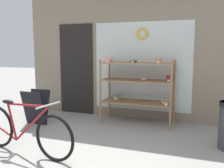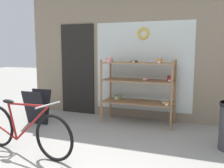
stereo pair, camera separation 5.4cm
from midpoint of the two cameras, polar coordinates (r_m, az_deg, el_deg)
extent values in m
cube|color=gray|center=(5.51, 4.69, 11.23)|extent=(5.13, 0.08, 3.68)
cube|color=silver|center=(5.42, 6.52, 3.97)|extent=(2.11, 0.02, 1.90)
cube|color=black|center=(5.98, -8.41, 3.33)|extent=(0.84, 0.03, 2.10)
torus|color=gold|center=(5.40, 6.60, 11.38)|extent=(0.26, 0.06, 0.26)
cylinder|color=#8E6642|center=(5.08, -2.97, -1.83)|extent=(0.04, 0.04, 1.32)
cylinder|color=#8E6642|center=(4.73, 13.00, -2.75)|extent=(0.04, 0.04, 1.32)
cylinder|color=#8E6642|center=(5.57, -0.86, -0.97)|extent=(0.04, 0.04, 1.32)
cylinder|color=#8E6642|center=(5.25, 13.69, -1.73)|extent=(0.04, 0.04, 1.32)
cube|color=#8E6642|center=(5.15, 5.47, -4.10)|extent=(1.45, 0.58, 0.02)
cube|color=#8E6642|center=(5.08, 5.53, 0.83)|extent=(1.45, 0.58, 0.02)
cube|color=#8E6642|center=(5.05, 5.58, 4.82)|extent=(1.45, 0.58, 0.02)
torus|color=#4C2D1E|center=(5.10, 4.64, 5.21)|extent=(0.15, 0.15, 0.04)
cube|color=white|center=(5.02, 4.39, 5.13)|extent=(0.05, 0.00, 0.04)
cylinder|color=pink|center=(5.11, -1.15, 5.57)|extent=(0.13, 0.13, 0.10)
cube|color=white|center=(5.05, -1.44, 5.17)|extent=(0.05, 0.00, 0.04)
cylinder|color=maroon|center=(4.98, 12.58, 1.29)|extent=(0.10, 0.10, 0.11)
cube|color=white|center=(4.93, 12.48, 0.79)|extent=(0.05, 0.00, 0.04)
torus|color=#B27A42|center=(5.11, 11.38, -4.02)|extent=(0.13, 0.13, 0.03)
cube|color=white|center=(5.04, 11.26, -4.17)|extent=(0.05, 0.00, 0.04)
ellipsoid|color=tan|center=(4.90, 12.00, -4.37)|extent=(0.09, 0.08, 0.06)
cube|color=white|center=(4.85, 11.91, -4.66)|extent=(0.05, 0.00, 0.04)
ellipsoid|color=#AD7F4C|center=(5.28, -0.72, 5.46)|extent=(0.10, 0.08, 0.07)
cube|color=white|center=(5.23, -0.94, 5.26)|extent=(0.05, 0.00, 0.04)
cylinder|color=#7A995B|center=(5.42, 0.82, -2.96)|extent=(0.16, 0.16, 0.08)
cube|color=white|center=(5.34, 0.51, -3.35)|extent=(0.05, 0.00, 0.04)
cylinder|color=#C67F42|center=(4.89, 10.31, 5.30)|extent=(0.11, 0.11, 0.09)
cube|color=white|center=(4.83, 10.18, 4.93)|extent=(0.05, 0.00, 0.04)
torus|color=pink|center=(5.11, 7.12, 1.19)|extent=(0.14, 0.14, 0.04)
cube|color=white|center=(5.03, 6.92, 1.06)|extent=(0.05, 0.00, 0.04)
torus|color=black|center=(3.53, -13.46, -11.96)|extent=(0.65, 0.13, 0.65)
cylinder|color=maroon|center=(3.76, -18.29, -8.68)|extent=(0.67, 0.12, 0.60)
cylinder|color=maroon|center=(3.75, -19.22, -4.57)|extent=(0.79, 0.14, 0.07)
cylinder|color=maroon|center=(4.05, -22.21, -7.98)|extent=(0.17, 0.06, 0.54)
cylinder|color=maroon|center=(4.20, -23.21, -10.23)|extent=(0.41, 0.09, 0.18)
ellipsoid|color=black|center=(4.04, -23.07, -3.74)|extent=(0.23, 0.12, 0.06)
cylinder|color=#B2B2B7|center=(3.46, -14.76, -4.70)|extent=(0.09, 0.46, 0.02)
cube|color=black|center=(5.25, -17.84, -5.27)|extent=(0.46, 0.20, 0.69)
cube|color=black|center=(5.39, -16.68, -4.89)|extent=(0.46, 0.20, 0.69)
camera|label=1|loc=(0.03, -90.40, -0.05)|focal=40.00mm
camera|label=2|loc=(0.03, 89.60, 0.05)|focal=40.00mm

